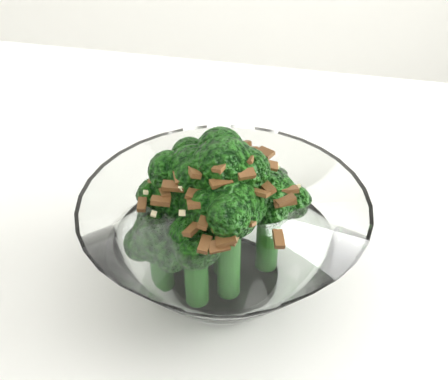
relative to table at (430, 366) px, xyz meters
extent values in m
cube|color=white|center=(0.00, 0.00, 0.05)|extent=(1.40, 1.17, 0.04)
cylinder|color=white|center=(-0.39, 0.51, -0.33)|extent=(0.04, 0.04, 0.71)
cylinder|color=white|center=(-0.17, 0.06, 0.07)|extent=(0.09, 0.09, 0.01)
cylinder|color=#1D5717|center=(-0.17, 0.03, 0.11)|extent=(0.02, 0.02, 0.07)
sphere|color=#18520F|center=(-0.17, 0.03, 0.16)|extent=(0.05, 0.05, 0.05)
cylinder|color=#1D5717|center=(-0.22, 0.05, 0.10)|extent=(0.02, 0.02, 0.04)
sphere|color=#18520F|center=(-0.22, 0.05, 0.13)|extent=(0.04, 0.04, 0.04)
cylinder|color=#1D5717|center=(-0.12, 0.09, 0.10)|extent=(0.02, 0.02, 0.04)
sphere|color=#18520F|center=(-0.12, 0.09, 0.13)|extent=(0.04, 0.04, 0.04)
cylinder|color=#1D5717|center=(-0.20, 0.07, 0.11)|extent=(0.02, 0.02, 0.05)
sphere|color=#18520F|center=(-0.20, 0.07, 0.15)|extent=(0.05, 0.05, 0.05)
cylinder|color=#1D5717|center=(-0.13, 0.06, 0.11)|extent=(0.02, 0.02, 0.06)
sphere|color=#18520F|center=(-0.13, 0.06, 0.15)|extent=(0.04, 0.04, 0.04)
cylinder|color=#1D5717|center=(-0.19, 0.07, 0.12)|extent=(0.02, 0.02, 0.07)
sphere|color=#18520F|center=(-0.19, 0.07, 0.17)|extent=(0.05, 0.05, 0.05)
cylinder|color=#1D5717|center=(-0.19, 0.03, 0.10)|extent=(0.02, 0.02, 0.05)
sphere|color=#18520F|center=(-0.19, 0.03, 0.14)|extent=(0.04, 0.04, 0.04)
cylinder|color=#1D5717|center=(-0.17, 0.06, 0.12)|extent=(0.02, 0.02, 0.08)
sphere|color=#18520F|center=(-0.17, 0.06, 0.18)|extent=(0.05, 0.05, 0.05)
cylinder|color=#1D5717|center=(-0.16, 0.10, 0.10)|extent=(0.02, 0.02, 0.04)
sphere|color=#18520F|center=(-0.16, 0.10, 0.13)|extent=(0.04, 0.04, 0.04)
cube|color=brown|center=(-0.19, 0.04, 0.17)|extent=(0.01, 0.02, 0.01)
cube|color=brown|center=(-0.20, 0.05, 0.18)|extent=(0.01, 0.01, 0.01)
cube|color=brown|center=(-0.21, 0.04, 0.17)|extent=(0.02, 0.01, 0.01)
cube|color=brown|center=(-0.16, 0.08, 0.18)|extent=(0.01, 0.01, 0.00)
cube|color=brown|center=(-0.17, 0.01, 0.16)|extent=(0.02, 0.01, 0.01)
cube|color=brown|center=(-0.15, 0.09, 0.18)|extent=(0.02, 0.01, 0.01)
cube|color=brown|center=(-0.17, 0.09, 0.18)|extent=(0.01, 0.01, 0.01)
cube|color=brown|center=(-0.19, 0.05, 0.19)|extent=(0.01, 0.01, 0.01)
cube|color=brown|center=(-0.23, 0.06, 0.15)|extent=(0.01, 0.01, 0.01)
cube|color=brown|center=(-0.16, 0.12, 0.16)|extent=(0.01, 0.02, 0.01)
cube|color=brown|center=(-0.21, 0.08, 0.16)|extent=(0.02, 0.01, 0.01)
cube|color=brown|center=(-0.15, 0.04, 0.19)|extent=(0.01, 0.01, 0.01)
cube|color=brown|center=(-0.14, 0.11, 0.15)|extent=(0.02, 0.01, 0.00)
cube|color=brown|center=(-0.13, 0.10, 0.16)|extent=(0.02, 0.02, 0.01)
cube|color=brown|center=(-0.13, 0.06, 0.18)|extent=(0.01, 0.01, 0.01)
cube|color=brown|center=(-0.17, 0.07, 0.20)|extent=(0.01, 0.01, 0.01)
cube|color=brown|center=(-0.22, 0.08, 0.16)|extent=(0.01, 0.01, 0.01)
cube|color=brown|center=(-0.12, 0.05, 0.16)|extent=(0.01, 0.01, 0.01)
cube|color=brown|center=(-0.14, 0.07, 0.18)|extent=(0.01, 0.02, 0.01)
cube|color=brown|center=(-0.19, 0.03, 0.17)|extent=(0.01, 0.01, 0.01)
cube|color=brown|center=(-0.21, 0.05, 0.17)|extent=(0.01, 0.01, 0.01)
cube|color=brown|center=(-0.17, 0.02, 0.17)|extent=(0.02, 0.01, 0.00)
cube|color=brown|center=(-0.18, 0.01, 0.17)|extent=(0.01, 0.01, 0.01)
cube|color=brown|center=(-0.19, 0.02, 0.17)|extent=(0.01, 0.02, 0.01)
cube|color=brown|center=(-0.19, 0.02, 0.16)|extent=(0.01, 0.02, 0.01)
cube|color=brown|center=(-0.13, 0.10, 0.16)|extent=(0.01, 0.01, 0.01)
cube|color=brown|center=(-0.15, 0.05, 0.19)|extent=(0.01, 0.01, 0.01)
cube|color=brown|center=(-0.16, 0.01, 0.16)|extent=(0.01, 0.01, 0.01)
cube|color=brown|center=(-0.17, 0.04, 0.19)|extent=(0.01, 0.02, 0.00)
cube|color=brown|center=(-0.20, 0.05, 0.17)|extent=(0.02, 0.01, 0.00)
cube|color=brown|center=(-0.21, 0.10, 0.16)|extent=(0.01, 0.01, 0.01)
cube|color=brown|center=(-0.20, 0.07, 0.17)|extent=(0.01, 0.01, 0.00)
cube|color=brown|center=(-0.19, 0.00, 0.16)|extent=(0.01, 0.02, 0.01)
cube|color=brown|center=(-0.16, 0.07, 0.19)|extent=(0.02, 0.02, 0.01)
cube|color=brown|center=(-0.17, 0.03, 0.18)|extent=(0.02, 0.01, 0.00)
cube|color=brown|center=(-0.17, 0.04, 0.19)|extent=(0.01, 0.01, 0.01)
cube|color=brown|center=(-0.15, 0.07, 0.18)|extent=(0.02, 0.01, 0.01)
cube|color=brown|center=(-0.18, 0.03, 0.17)|extent=(0.02, 0.01, 0.01)
cube|color=brown|center=(-0.16, 0.11, 0.17)|extent=(0.01, 0.01, 0.01)
cube|color=brown|center=(-0.15, 0.11, 0.16)|extent=(0.01, 0.01, 0.01)
cube|color=brown|center=(-0.18, 0.00, 0.16)|extent=(0.02, 0.01, 0.01)
cube|color=brown|center=(-0.13, 0.03, 0.17)|extent=(0.02, 0.01, 0.01)
cube|color=brown|center=(-0.15, 0.11, 0.16)|extent=(0.01, 0.01, 0.01)
cube|color=brown|center=(-0.14, 0.00, 0.15)|extent=(0.01, 0.02, 0.01)
cube|color=brown|center=(-0.17, 0.00, 0.16)|extent=(0.01, 0.01, 0.01)
cube|color=brown|center=(-0.14, 0.03, 0.17)|extent=(0.02, 0.01, 0.01)
cube|color=brown|center=(-0.14, 0.04, 0.17)|extent=(0.01, 0.01, 0.01)
cube|color=brown|center=(-0.13, 0.03, 0.16)|extent=(0.02, 0.01, 0.01)
cube|color=beige|center=(-0.20, 0.03, 0.17)|extent=(0.01, 0.01, 0.01)
cube|color=beige|center=(-0.11, 0.05, 0.16)|extent=(0.00, 0.00, 0.00)
cube|color=beige|center=(-0.16, 0.11, 0.17)|extent=(0.00, 0.00, 0.00)
cube|color=beige|center=(-0.17, 0.08, 0.19)|extent=(0.00, 0.00, 0.00)
cube|color=beige|center=(-0.19, 0.06, 0.19)|extent=(0.01, 0.01, 0.00)
cube|color=beige|center=(-0.20, 0.05, 0.17)|extent=(0.01, 0.01, 0.01)
cube|color=beige|center=(-0.17, 0.05, 0.19)|extent=(0.01, 0.01, 0.01)
cube|color=beige|center=(-0.13, 0.07, 0.17)|extent=(0.01, 0.01, 0.01)
cube|color=beige|center=(-0.19, 0.11, 0.16)|extent=(0.01, 0.01, 0.00)
cube|color=beige|center=(-0.19, 0.08, 0.18)|extent=(0.01, 0.00, 0.00)
cube|color=beige|center=(-0.18, 0.10, 0.17)|extent=(0.01, 0.01, 0.01)
cube|color=beige|center=(-0.22, 0.04, 0.16)|extent=(0.01, 0.01, 0.01)
cube|color=beige|center=(-0.19, 0.10, 0.17)|extent=(0.01, 0.01, 0.01)
cube|color=beige|center=(-0.22, 0.06, 0.16)|extent=(0.00, 0.00, 0.00)
cube|color=beige|center=(-0.14, 0.07, 0.18)|extent=(0.01, 0.01, 0.01)
camera|label=1|loc=(-0.22, -0.30, 0.43)|focal=50.00mm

